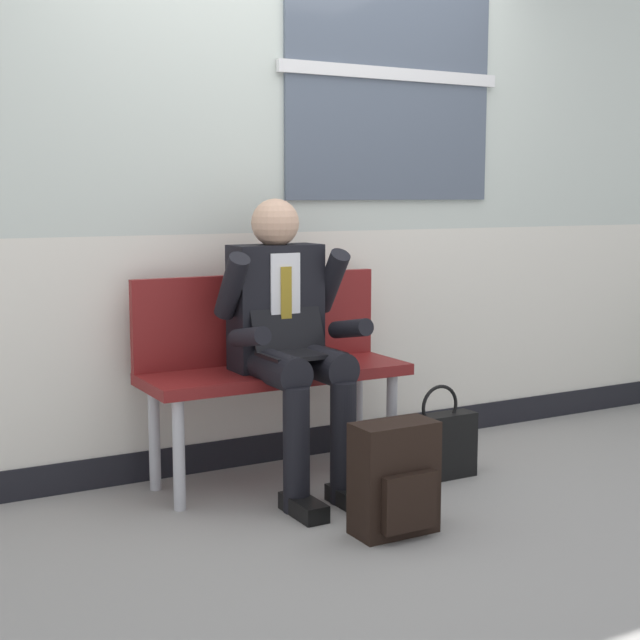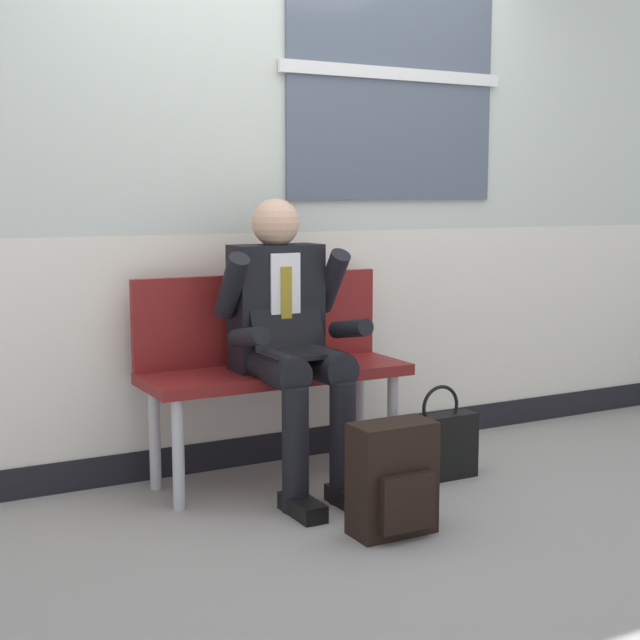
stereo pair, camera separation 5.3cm
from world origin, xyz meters
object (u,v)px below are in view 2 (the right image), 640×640
(person_seated, at_px, (289,335))
(backpack, at_px, (393,480))
(bench_with_person, at_px, (270,357))
(handbag, at_px, (440,445))

(person_seated, bearing_deg, backpack, -81.28)
(backpack, bearing_deg, person_seated, 98.72)
(backpack, bearing_deg, bench_with_person, 96.74)
(bench_with_person, bearing_deg, person_seated, -90.00)
(person_seated, height_order, handbag, person_seated)
(person_seated, distance_m, backpack, 0.83)
(bench_with_person, height_order, person_seated, person_seated)
(bench_with_person, distance_m, person_seated, 0.24)
(bench_with_person, height_order, backpack, bench_with_person)
(bench_with_person, distance_m, backpack, 0.94)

